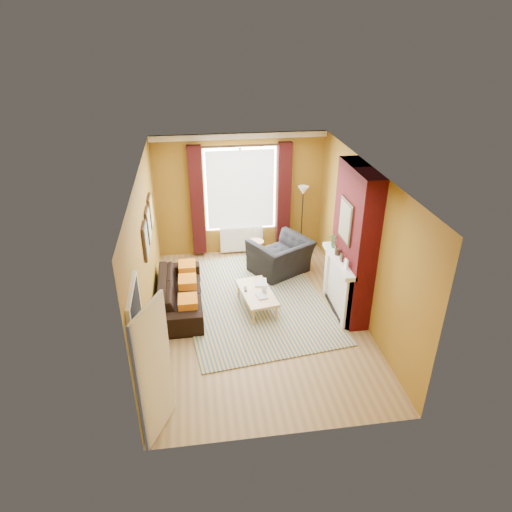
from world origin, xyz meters
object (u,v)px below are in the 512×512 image
at_px(wicker_stool, 256,250).
at_px(floor_lamp, 303,201).
at_px(armchair, 280,257).
at_px(sofa, 180,293).
at_px(coffee_table, 257,293).

height_order(wicker_stool, floor_lamp, floor_lamp).
bearing_deg(armchair, sofa, -3.27).
bearing_deg(floor_lamp, sofa, -146.42).
bearing_deg(wicker_stool, floor_lamp, 8.06).
relative_size(sofa, floor_lamp, 1.24).
height_order(sofa, floor_lamp, floor_lamp).
relative_size(armchair, floor_lamp, 0.70).
relative_size(coffee_table, wicker_stool, 2.53).
distance_m(sofa, wicker_stool, 2.40).
xyz_separation_m(armchair, coffee_table, (-0.71, -1.32, -0.05)).
bearing_deg(wicker_stool, armchair, -55.14).
distance_m(armchair, coffee_table, 1.50).
xyz_separation_m(coffee_table, wicker_stool, (0.26, 1.96, -0.10)).
bearing_deg(coffee_table, armchair, 52.63).
bearing_deg(sofa, floor_lamp, -56.64).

